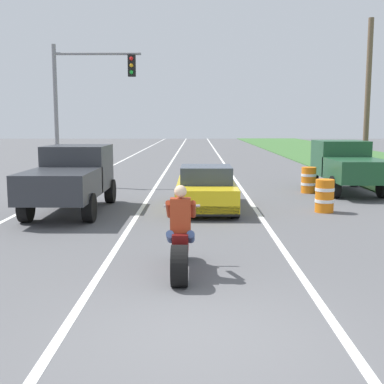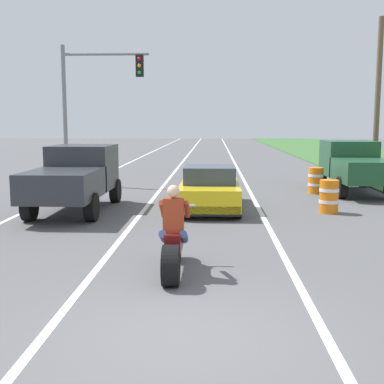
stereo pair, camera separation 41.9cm
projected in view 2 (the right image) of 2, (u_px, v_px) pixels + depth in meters
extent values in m
plane|color=#565659|center=(185.00, 335.00, 6.36)|extent=(160.00, 160.00, 0.00)
cube|color=white|center=(105.00, 174.00, 26.38)|extent=(0.14, 120.00, 0.01)
cube|color=white|center=(241.00, 175.00, 26.07)|extent=(0.14, 120.00, 0.01)
cube|color=white|center=(173.00, 174.00, 26.23)|extent=(0.14, 120.00, 0.01)
cylinder|color=black|center=(171.00, 266.00, 8.24)|extent=(0.28, 0.69, 0.69)
cylinder|color=black|center=(178.00, 245.00, 9.78)|extent=(0.12, 0.63, 0.63)
cube|color=#590F0F|center=(175.00, 239.00, 9.03)|extent=(0.28, 1.10, 0.36)
cylinder|color=#B2B2B7|center=(177.00, 227.00, 9.65)|extent=(0.08, 0.36, 0.73)
cylinder|color=#A5A5AA|center=(177.00, 206.00, 9.57)|extent=(0.70, 0.05, 0.05)
cube|color=#993319|center=(174.00, 215.00, 8.73)|extent=(0.36, 0.24, 0.60)
sphere|color=beige|center=(173.00, 191.00, 8.67)|extent=(0.22, 0.22, 0.22)
cylinder|color=#384C7A|center=(164.00, 237.00, 8.82)|extent=(0.14, 0.47, 0.32)
cylinder|color=#993319|center=(163.00, 209.00, 9.03)|extent=(0.10, 0.51, 0.40)
cylinder|color=#384C7A|center=(184.00, 237.00, 8.81)|extent=(0.14, 0.47, 0.32)
cylinder|color=#993319|center=(187.00, 209.00, 9.01)|extent=(0.10, 0.51, 0.40)
cube|color=yellow|center=(210.00, 192.00, 15.70)|extent=(1.80, 4.30, 0.64)
cube|color=#333D4C|center=(210.00, 174.00, 15.42)|extent=(1.56, 1.70, 0.52)
cube|color=black|center=(209.00, 211.00, 13.70)|extent=(1.76, 0.20, 0.28)
cylinder|color=black|center=(187.00, 191.00, 17.34)|extent=(0.24, 0.64, 0.64)
cylinder|color=black|center=(233.00, 192.00, 17.28)|extent=(0.24, 0.64, 0.64)
cylinder|color=black|center=(181.00, 207.00, 14.18)|extent=(0.24, 0.64, 0.64)
cylinder|color=black|center=(237.00, 207.00, 14.11)|extent=(0.24, 0.64, 0.64)
cube|color=#2D3035|center=(83.00, 167.00, 16.09)|extent=(1.90, 2.10, 1.40)
cube|color=#333D4C|center=(86.00, 154.00, 16.38)|extent=(1.67, 0.29, 0.57)
cube|color=#2D3035|center=(63.00, 185.00, 13.90)|extent=(1.90, 2.70, 0.80)
cylinder|color=black|center=(65.00, 190.00, 17.04)|extent=(0.28, 0.80, 0.80)
cylinder|color=black|center=(115.00, 191.00, 16.96)|extent=(0.28, 0.80, 0.80)
cylinder|color=black|center=(29.00, 207.00, 13.72)|extent=(0.28, 0.80, 0.80)
cylinder|color=black|center=(92.00, 207.00, 13.65)|extent=(0.28, 0.80, 0.80)
cube|color=#1E4C2D|center=(348.00, 158.00, 20.12)|extent=(1.90, 2.10, 1.40)
cube|color=#333D4C|center=(346.00, 148.00, 20.41)|extent=(1.67, 0.29, 0.57)
cube|color=#1E4C2D|center=(365.00, 171.00, 17.94)|extent=(1.90, 2.70, 0.80)
cylinder|color=black|center=(321.00, 177.00, 21.07)|extent=(0.28, 0.80, 0.80)
cylinder|color=black|center=(363.00, 178.00, 21.00)|extent=(0.28, 0.80, 0.80)
cylinder|color=black|center=(342.00, 188.00, 17.76)|extent=(0.28, 0.80, 0.80)
cylinder|color=gray|center=(65.00, 116.00, 21.62)|extent=(0.18, 0.18, 6.00)
cylinder|color=gray|center=(106.00, 54.00, 21.18)|extent=(3.70, 0.12, 0.12)
cube|color=black|center=(140.00, 66.00, 21.19)|extent=(0.32, 0.24, 0.90)
sphere|color=red|center=(139.00, 59.00, 21.01)|extent=(0.16, 0.16, 0.16)
sphere|color=orange|center=(139.00, 66.00, 21.05)|extent=(0.16, 0.16, 0.16)
sphere|color=green|center=(139.00, 72.00, 21.09)|extent=(0.16, 0.16, 0.16)
cylinder|color=brown|center=(377.00, 102.00, 21.72)|extent=(0.24, 0.24, 7.21)
cylinder|color=orange|center=(329.00, 196.00, 14.94)|extent=(0.56, 0.56, 1.00)
cylinder|color=white|center=(329.00, 190.00, 14.91)|extent=(0.58, 0.58, 0.10)
cylinder|color=white|center=(329.00, 201.00, 14.96)|extent=(0.58, 0.58, 0.10)
cylinder|color=orange|center=(316.00, 181.00, 19.08)|extent=(0.56, 0.56, 1.00)
cylinder|color=white|center=(316.00, 175.00, 19.05)|extent=(0.58, 0.58, 0.10)
cylinder|color=white|center=(316.00, 184.00, 19.10)|extent=(0.58, 0.58, 0.10)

